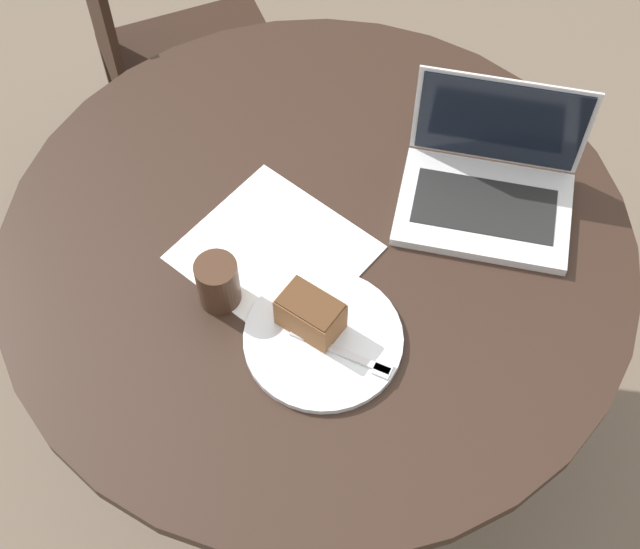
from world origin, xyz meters
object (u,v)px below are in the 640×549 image
object	(u,v)px
coffee_glass	(218,283)
laptop	(488,186)
plate	(323,339)
chair	(171,71)

from	to	relation	value
coffee_glass	laptop	size ratio (longest dim) A/B	0.28
plate	coffee_glass	xyz separation A→B (m)	(0.19, -0.00, 0.04)
plate	laptop	world-z (taller)	laptop
chair	plate	distance (m)	1.05
laptop	plate	bearing A→B (deg)	56.92
chair	coffee_glass	bearing A→B (deg)	-8.08
chair	plate	bearing A→B (deg)	0.29
coffee_glass	laptop	world-z (taller)	laptop
coffee_glass	laptop	bearing A→B (deg)	-131.44
chair	laptop	bearing A→B (deg)	24.11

